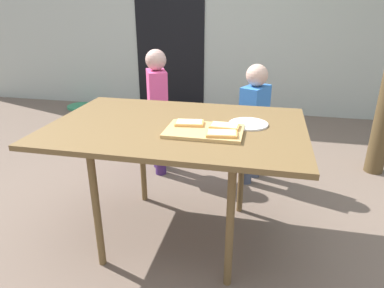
% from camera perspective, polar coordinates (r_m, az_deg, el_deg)
% --- Properties ---
extents(ground_plane, '(16.00, 16.00, 0.00)m').
position_cam_1_polar(ground_plane, '(2.23, -2.20, -14.57)').
color(ground_plane, '#6D5A4E').
extents(house_door, '(0.90, 0.02, 2.00)m').
position_cam_1_polar(house_door, '(4.63, -3.70, 18.00)').
color(house_door, black).
rests_on(house_door, ground).
extents(dining_table, '(1.38, 0.92, 0.72)m').
position_cam_1_polar(dining_table, '(1.91, -2.49, 1.72)').
color(dining_table, brown).
rests_on(dining_table, ground).
extents(cutting_board, '(0.39, 0.26, 0.02)m').
position_cam_1_polar(cutting_board, '(1.76, 2.03, 2.15)').
color(cutting_board, tan).
rests_on(cutting_board, dining_table).
extents(pizza_slice_near_right, '(0.16, 0.11, 0.02)m').
position_cam_1_polar(pizza_slice_near_right, '(1.69, 4.92, 1.72)').
color(pizza_slice_near_right, '#E59E4E').
rests_on(pizza_slice_near_right, cutting_board).
extents(pizza_slice_far_right, '(0.15, 0.10, 0.02)m').
position_cam_1_polar(pizza_slice_far_right, '(1.79, 5.41, 2.96)').
color(pizza_slice_far_right, '#E59E4E').
rests_on(pizza_slice_far_right, cutting_board).
extents(pizza_slice_far_left, '(0.16, 0.11, 0.02)m').
position_cam_1_polar(pizza_slice_far_left, '(1.83, -0.43, 3.50)').
color(pizza_slice_far_left, '#E59E4E').
rests_on(pizza_slice_far_left, cutting_board).
extents(plate_white_right, '(0.21, 0.21, 0.01)m').
position_cam_1_polar(plate_white_right, '(1.91, 9.30, 3.30)').
color(plate_white_right, white).
rests_on(plate_white_right, dining_table).
extents(child_left, '(0.23, 0.28, 1.02)m').
position_cam_1_polar(child_left, '(2.80, -5.71, 6.40)').
color(child_left, '#432563').
rests_on(child_left, ground).
extents(child_right, '(0.23, 0.28, 0.93)m').
position_cam_1_polar(child_right, '(2.68, 10.20, 4.31)').
color(child_right, '#434B5E').
rests_on(child_right, ground).
extents(garden_hose_coil, '(0.36, 0.36, 0.03)m').
position_cam_1_polar(garden_hose_coil, '(5.03, -17.89, 5.91)').
color(garden_hose_coil, '#399262').
rests_on(garden_hose_coil, ground).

